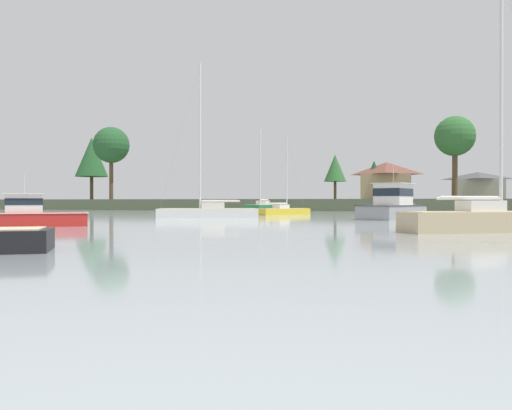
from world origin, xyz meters
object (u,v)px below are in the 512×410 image
sailboat_sand (488,226)px  sailboat_white (208,215)px  sailboat_yellow (283,213)px  sailboat_green (262,210)px  cruiser_red (17,220)px  dinghy_teal (35,219)px  cruiser_grey (397,210)px

sailboat_sand → sailboat_white: (-21.69, 18.12, 0.00)m
sailboat_yellow → sailboat_white: 14.40m
sailboat_green → sailboat_white: sailboat_white is taller
cruiser_red → sailboat_white: 20.37m
sailboat_green → dinghy_teal: (-8.12, -38.36, -0.17)m
dinghy_teal → sailboat_green: bearing=78.1°
cruiser_grey → cruiser_red: (-21.38, -22.45, -0.31)m
cruiser_red → dinghy_teal: size_ratio=2.07×
sailboat_sand → sailboat_white: 28.26m
sailboat_yellow → cruiser_red: bearing=-103.9°
sailboat_white → cruiser_red: bearing=-102.6°
sailboat_yellow → dinghy_teal: 28.39m
sailboat_sand → sailboat_green: 51.96m
cruiser_grey → cruiser_red: 31.01m
cruiser_grey → cruiser_red: cruiser_grey is taller
sailboat_sand → sailboat_green: (-24.23, 45.97, -0.00)m
sailboat_green → sailboat_white: bearing=-84.8°
cruiser_grey → sailboat_white: (-16.95, -2.57, -0.44)m
cruiser_red → sailboat_white: bearing=77.4°
sailboat_green → cruiser_grey: (19.49, -25.28, 0.44)m
sailboat_white → sailboat_sand: bearing=-39.9°
sailboat_green → cruiser_red: 47.77m
sailboat_green → cruiser_red: (-1.89, -47.73, 0.13)m
cruiser_red → dinghy_teal: cruiser_red is taller
sailboat_sand → sailboat_yellow: 36.59m
dinghy_teal → cruiser_grey: bearing=25.4°
sailboat_green → sailboat_white: 27.96m
sailboat_green → cruiser_grey: sailboat_green is taller
sailboat_sand → sailboat_white: size_ratio=0.91×
sailboat_sand → dinghy_teal: bearing=166.8°
sailboat_green → sailboat_yellow: size_ratio=1.32×
cruiser_red → cruiser_grey: bearing=46.4°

